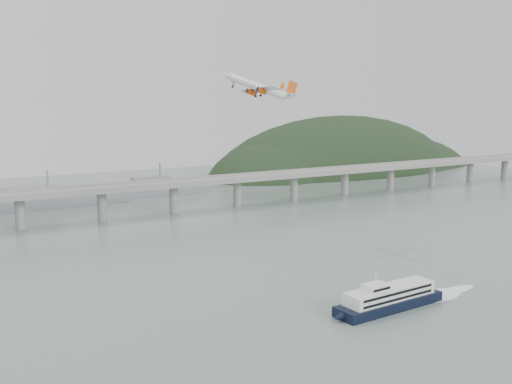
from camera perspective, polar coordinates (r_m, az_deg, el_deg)
ground at (r=238.66m, az=6.86°, el=-10.37°), size 900.00×900.00×0.00m
bridge at (r=406.66m, az=-10.61°, el=0.18°), size 800.00×22.00×23.90m
headland at (r=669.77m, az=8.96°, el=0.46°), size 365.00×155.00×156.00m
ferry at (r=234.55m, az=12.57°, el=-9.85°), size 77.86×16.15×14.68m
airliner at (r=296.62m, az=0.40°, el=9.90°), size 41.45×37.53×15.61m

